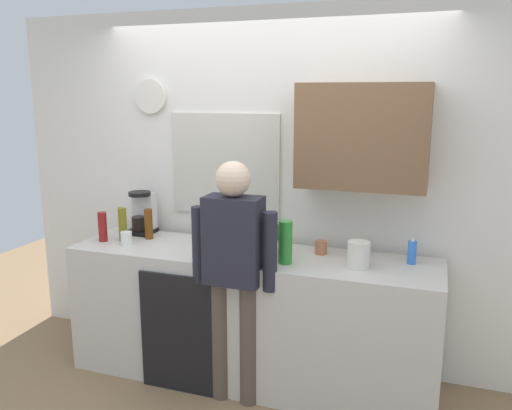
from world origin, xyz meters
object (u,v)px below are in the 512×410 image
(bottle_dark_sauce, at_px, (205,232))
(cup_white_mug, at_px, (126,238))
(bottle_amber_beer, at_px, (149,224))
(bottle_olive_oil, at_px, (123,224))
(cup_terracotta_mug, at_px, (321,247))
(potted_plant, at_px, (270,235))
(person_at_sink, at_px, (234,264))
(bottle_red_vinegar, at_px, (103,227))
(bottle_clear_soda, at_px, (285,242))
(bottle_green_wine, at_px, (242,235))
(coffee_maker, at_px, (142,214))
(storage_canister, at_px, (359,255))
(cup_yellow_cup, at_px, (357,249))
(dish_soap, at_px, (412,252))

(bottle_dark_sauce, xyz_separation_m, cup_white_mug, (-0.53, -0.20, -0.04))
(bottle_dark_sauce, distance_m, bottle_amber_beer, 0.46)
(bottle_olive_oil, bearing_deg, cup_terracotta_mug, 6.31)
(bottle_dark_sauce, xyz_separation_m, potted_plant, (0.52, -0.08, 0.04))
(bottle_amber_beer, height_order, person_at_sink, person_at_sink)
(bottle_red_vinegar, distance_m, bottle_clear_soda, 1.42)
(bottle_green_wine, relative_size, bottle_dark_sauce, 1.67)
(coffee_maker, relative_size, person_at_sink, 0.21)
(bottle_amber_beer, relative_size, potted_plant, 1.00)
(storage_canister, bearing_deg, bottle_olive_oil, 178.48)
(storage_canister, bearing_deg, potted_plant, 171.67)
(cup_yellow_cup, bearing_deg, person_at_sink, -144.13)
(bottle_olive_oil, relative_size, potted_plant, 1.09)
(bottle_olive_oil, height_order, bottle_green_wine, bottle_green_wine)
(bottle_olive_oil, relative_size, bottle_clear_soda, 0.89)
(bottle_red_vinegar, distance_m, cup_terracotta_mug, 1.61)
(bottle_dark_sauce, bearing_deg, bottle_olive_oil, -168.59)
(cup_white_mug, height_order, storage_canister, storage_canister)
(dish_soap, height_order, person_at_sink, person_at_sink)
(bottle_red_vinegar, bearing_deg, person_at_sink, -11.45)
(cup_terracotta_mug, relative_size, storage_canister, 0.54)
(bottle_clear_soda, bearing_deg, dish_soap, 18.38)
(bottle_clear_soda, relative_size, cup_terracotta_mug, 3.04)
(bottle_amber_beer, height_order, cup_terracotta_mug, bottle_amber_beer)
(bottle_red_vinegar, distance_m, potted_plant, 1.27)
(bottle_dark_sauce, relative_size, bottle_amber_beer, 0.78)
(bottle_clear_soda, relative_size, potted_plant, 1.22)
(bottle_red_vinegar, bearing_deg, cup_yellow_cup, 8.54)
(coffee_maker, bearing_deg, dish_soap, -3.06)
(coffee_maker, xyz_separation_m, bottle_green_wine, (0.95, -0.33, 0.00))
(person_at_sink, bearing_deg, bottle_red_vinegar, 172.59)
(bottle_dark_sauce, bearing_deg, person_at_sink, -46.64)
(cup_terracotta_mug, xyz_separation_m, person_at_sink, (-0.46, -0.45, -0.03))
(bottle_dark_sauce, bearing_deg, bottle_green_wine, -28.57)
(cup_yellow_cup, bearing_deg, cup_white_mug, -169.55)
(cup_yellow_cup, relative_size, potted_plant, 0.37)
(bottle_dark_sauce, xyz_separation_m, person_at_sink, (0.39, -0.41, -0.07))
(bottle_dark_sauce, bearing_deg, bottle_amber_beer, -178.07)
(cup_terracotta_mug, xyz_separation_m, cup_yellow_cup, (0.24, 0.06, -0.00))
(bottle_amber_beer, bearing_deg, coffee_maker, 133.70)
(coffee_maker, relative_size, bottle_olive_oil, 1.32)
(cup_terracotta_mug, height_order, cup_white_mug, cup_white_mug)
(dish_soap, bearing_deg, potted_plant, -173.71)
(cup_white_mug, bearing_deg, bottle_green_wine, 0.55)
(cup_white_mug, relative_size, person_at_sink, 0.06)
(cup_white_mug, xyz_separation_m, storage_canister, (1.66, 0.04, 0.04))
(cup_terracotta_mug, bearing_deg, bottle_red_vinegar, -172.14)
(bottle_red_vinegar, height_order, bottle_olive_oil, bottle_olive_oil)
(coffee_maker, bearing_deg, storage_canister, -9.85)
(bottle_red_vinegar, relative_size, cup_terracotta_mug, 2.39)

